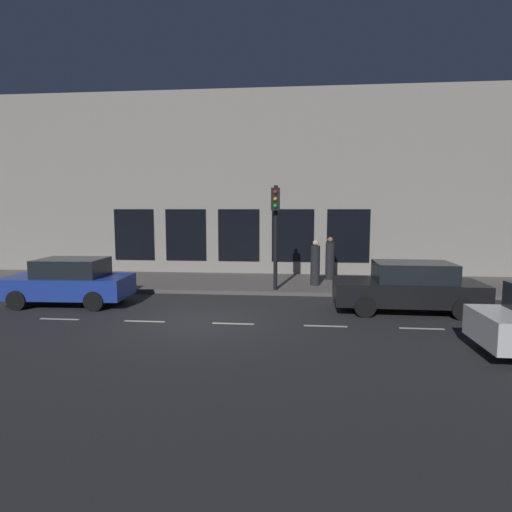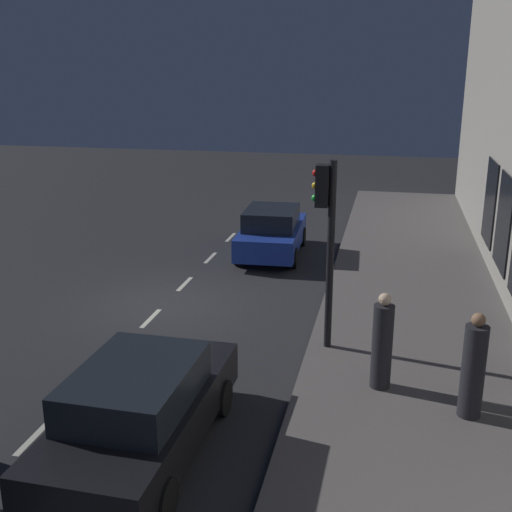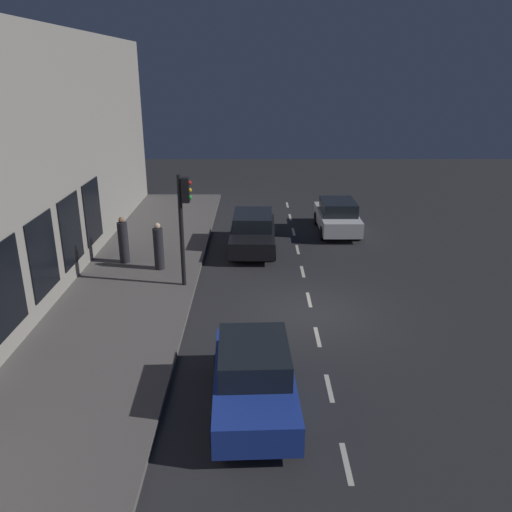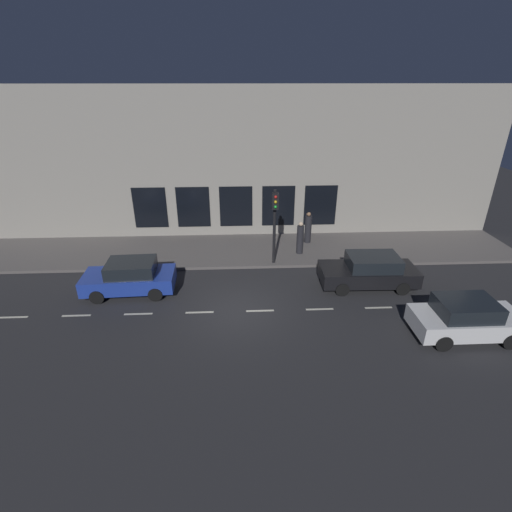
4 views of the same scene
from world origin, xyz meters
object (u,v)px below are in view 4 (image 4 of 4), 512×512
object	(u,v)px
parked_car_2	(130,277)
pedestrian_1	(308,229)
traffic_light	(275,216)
parked_car_1	(467,318)
parked_car_0	(369,271)
pedestrian_0	(300,239)

from	to	relation	value
parked_car_2	pedestrian_1	xyz separation A→B (m)	(5.21, -9.17, 0.23)
traffic_light	parked_car_2	distance (m)	7.59
parked_car_2	pedestrian_1	size ratio (longest dim) A/B	2.22
traffic_light	parked_car_1	size ratio (longest dim) A/B	0.97
parked_car_1	pedestrian_1	distance (m)	10.23
parked_car_0	parked_car_2	world-z (taller)	same
traffic_light	parked_car_0	distance (m)	5.33
pedestrian_1	parked_car_2	bearing A→B (deg)	140.77
parked_car_0	parked_car_2	distance (m)	11.23
parked_car_1	parked_car_0	bearing A→B (deg)	-148.66
traffic_light	parked_car_2	bearing A→B (deg)	109.45
parked_car_1	pedestrian_1	xyz separation A→B (m)	(9.16, 4.53, 0.23)
parked_car_1	parked_car_2	distance (m)	14.26
parked_car_0	parked_car_2	bearing A→B (deg)	91.56
parked_car_0	parked_car_1	size ratio (longest dim) A/B	1.11
pedestrian_0	traffic_light	bearing A→B (deg)	-18.77
parked_car_0	pedestrian_1	xyz separation A→B (m)	(5.12, 2.06, 0.22)
traffic_light	pedestrian_1	distance (m)	4.01
pedestrian_0	parked_car_2	bearing A→B (deg)	-33.84
parked_car_0	pedestrian_0	distance (m)	4.55
pedestrian_1	parked_car_0	bearing A→B (deg)	-136.89
traffic_light	parked_car_0	xyz separation A→B (m)	(-2.35, -4.34, -2.02)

